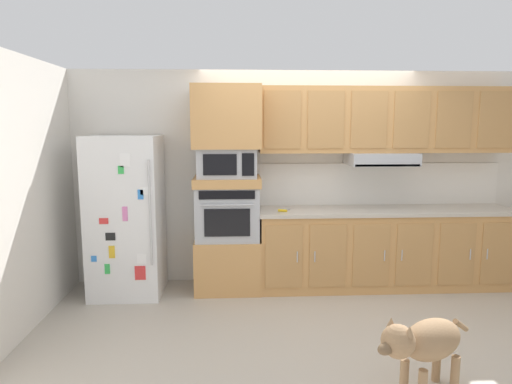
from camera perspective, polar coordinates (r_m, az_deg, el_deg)
name	(u,v)px	position (r m, az deg, el deg)	size (l,w,h in m)	color
ground_plane	(321,313)	(4.76, 8.20, -14.85)	(9.60, 9.60, 0.00)	#B2A899
back_kitchen_wall	(306,177)	(5.50, 6.26, 1.89)	(6.20, 0.12, 2.50)	silver
side_panel_left	(27,193)	(4.74, -26.85, -0.06)	(0.12, 7.10, 2.50)	silver
refrigerator	(126,216)	(5.20, -16.01, -2.91)	(0.76, 0.73, 1.76)	white
oven_base_cabinet	(228,263)	(5.28, -3.55, -8.92)	(0.74, 0.62, 0.60)	tan
built_in_oven	(227,212)	(5.13, -3.61, -2.52)	(0.70, 0.62, 0.60)	#A8AAAF
appliance_mid_shelf	(227,181)	(5.07, -3.65, 1.36)	(0.74, 0.62, 0.10)	tan
microwave	(227,163)	(5.05, -3.67, 3.73)	(0.64, 0.54, 0.32)	#A8AAAF
appliance_upper_cabinet	(227,117)	(5.03, -3.73, 9.41)	(0.74, 0.62, 0.68)	tan
lower_cabinet_run	(384,249)	(5.52, 15.79, -6.94)	(2.89, 0.63, 0.88)	tan
countertop_slab	(385,210)	(5.42, 15.97, -2.24)	(2.93, 0.64, 0.04)	#BCB2A3
backsplash_panel	(378,184)	(5.65, 15.15, 1.00)	(2.93, 0.02, 0.50)	silver
upper_cabinet_with_hood	(385,122)	(5.44, 15.96, 8.42)	(2.89, 0.48, 0.88)	tan
screwdriver	(283,210)	(5.04, 3.40, -2.33)	(0.15, 0.16, 0.03)	yellow
dog	(425,342)	(3.47, 20.46, -17.32)	(0.84, 0.53, 0.61)	#997551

